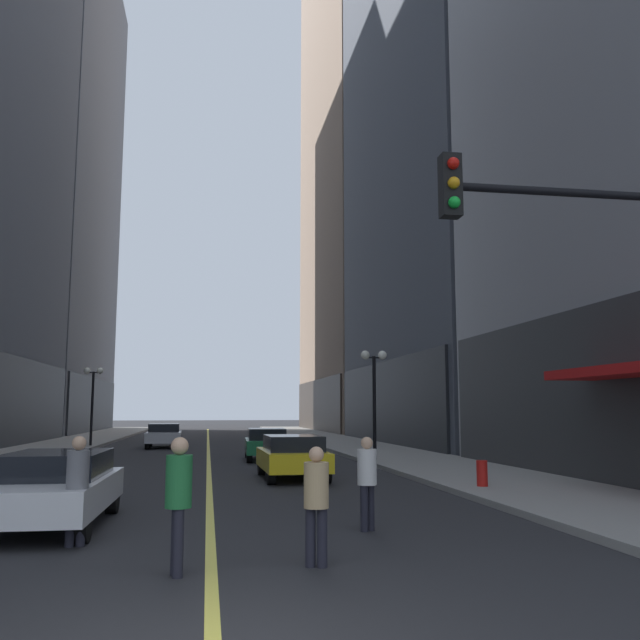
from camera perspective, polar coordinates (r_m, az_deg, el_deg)
ground_plane at (r=40.95m, az=-9.36°, el=-10.37°), size 200.00×200.00×0.00m
sidewalk_left at (r=41.75m, az=-20.92°, el=-9.82°), size 4.50×78.00×0.15m
sidewalk_right at (r=41.79m, az=2.22°, el=-10.30°), size 4.50×78.00×0.15m
lane_centre_stripe at (r=40.95m, az=-9.36°, el=-10.37°), size 0.16×70.00×0.01m
building_left_far at (r=71.27m, az=-22.36°, el=10.86°), size 11.67×26.00×47.99m
building_right_far at (r=75.11m, az=4.10°, el=17.93°), size 11.03×26.00×68.94m
storefront_awning_right at (r=17.58m, az=24.56°, el=-3.94°), size 1.60×5.23×3.12m
car_white at (r=13.52m, az=-21.38°, el=-12.85°), size 1.92×4.54×1.32m
car_yellow at (r=21.03m, az=-2.33°, el=-11.28°), size 1.90×4.10×1.32m
car_green at (r=28.97m, az=-4.53°, el=-10.24°), size 1.85×4.06×1.32m
car_silver at (r=39.57m, az=-12.95°, el=-9.34°), size 1.99×4.43×1.32m
pedestrian_in_grey_suit at (r=11.49m, az=-19.68°, el=-12.66°), size 0.41×0.41×1.68m
pedestrian_in_tan_trench at (r=9.50m, az=-0.31°, el=-14.61°), size 0.43×0.43×1.59m
pedestrian_in_green_parka at (r=9.18m, az=-11.79°, el=-14.10°), size 0.39×0.39×1.74m
pedestrian_in_white_shirt at (r=12.24m, az=3.97°, el=-12.93°), size 0.47×0.47×1.62m
traffic_light_near_right at (r=10.44m, az=22.24°, el=2.13°), size 3.43×0.35×5.65m
street_lamp_left_far at (r=39.94m, az=-18.51°, el=-5.48°), size 1.06×0.36×4.43m
street_lamp_right_mid at (r=27.07m, az=4.56°, el=-5.05°), size 1.06×0.36×4.43m
fire_hydrant_right at (r=18.34m, az=13.45°, el=-12.63°), size 0.28×0.28×0.80m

